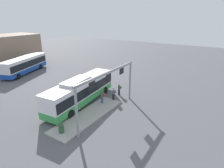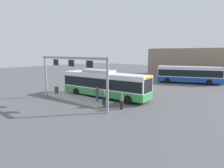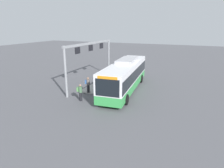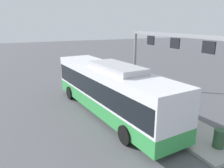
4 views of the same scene
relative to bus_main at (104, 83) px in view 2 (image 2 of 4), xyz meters
The scene contains 10 objects.
ground_plane 1.81m from the bus_main, ahead, with size 120.00×120.00×0.00m, color #56565B.
platform_curb 4.04m from the bus_main, 126.42° to the right, with size 10.00×2.80×0.16m, color #9E9E99.
bus_main is the anchor object (origin of this frame).
bus_background_left 18.97m from the bus_main, 76.97° to the left, with size 11.19×6.14×3.10m.
person_boarding 4.29m from the bus_main, 48.81° to the right, with size 0.53×0.61×1.67m.
person_waiting_near 5.69m from the bus_main, 30.14° to the right, with size 0.51×0.60×1.67m.
person_waiting_mid 2.85m from the bus_main, 65.40° to the right, with size 0.40×0.57×1.67m.
platform_sign_gantry 5.07m from the bus_main, 97.19° to the right, with size 10.67×0.24×5.20m.
station_building 29.17m from the bus_main, 84.44° to the left, with size 21.57×8.00×6.56m, color gray.
trash_bin 6.90m from the bus_main, 155.03° to the right, with size 0.52×0.52×0.90m, color #2D5133.
Camera 2 is at (16.11, -17.84, 5.62)m, focal length 31.09 mm.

